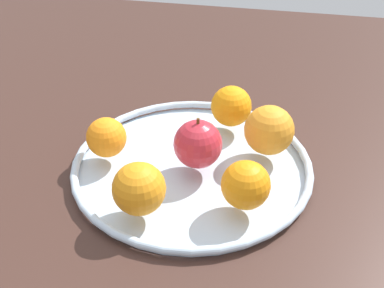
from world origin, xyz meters
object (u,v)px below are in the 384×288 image
(orange_front_right, at_px, (246,185))
(orange_front_left, at_px, (269,130))
(apple, at_px, (198,144))
(orange_back_right, at_px, (231,106))
(orange_back_left, at_px, (106,137))
(fruit_bowl, at_px, (192,165))
(orange_center, at_px, (139,189))

(orange_front_right, relative_size, orange_front_left, 0.87)
(apple, height_order, orange_back_right, apple)
(orange_back_left, xyz_separation_m, orange_front_left, (-0.06, 0.24, 0.01))
(fruit_bowl, bearing_deg, orange_front_right, 47.64)
(orange_front_right, bearing_deg, orange_back_left, -108.02)
(fruit_bowl, bearing_deg, orange_front_left, 113.63)
(fruit_bowl, xyz_separation_m, apple, (0.01, 0.01, 0.04))
(orange_back_left, relative_size, orange_front_left, 0.80)
(apple, height_order, orange_back_left, apple)
(apple, relative_size, orange_front_right, 1.21)
(apple, xyz_separation_m, orange_front_right, (0.07, 0.08, -0.00))
(fruit_bowl, xyz_separation_m, orange_back_right, (-0.11, 0.04, 0.04))
(fruit_bowl, bearing_deg, orange_back_right, 159.44)
(orange_back_right, xyz_separation_m, orange_front_right, (0.19, 0.05, -0.00))
(orange_back_left, bearing_deg, orange_front_right, 71.98)
(apple, bearing_deg, orange_back_right, 164.87)
(orange_back_right, bearing_deg, orange_front_right, 13.24)
(orange_center, bearing_deg, orange_front_left, 137.13)
(orange_back_left, xyz_separation_m, orange_center, (0.11, 0.08, 0.00))
(orange_back_right, bearing_deg, orange_front_left, 45.17)
(fruit_bowl, relative_size, apple, 4.56)
(orange_front_right, xyz_separation_m, orange_front_left, (-0.13, 0.02, 0.01))
(apple, xyz_separation_m, orange_back_left, (0.00, -0.14, -0.01))
(orange_front_right, bearing_deg, fruit_bowl, -132.36)
(orange_center, distance_m, orange_front_right, 0.14)
(apple, distance_m, orange_center, 0.13)
(orange_center, height_order, orange_front_right, orange_center)
(fruit_bowl, height_order, orange_center, orange_center)
(orange_front_right, bearing_deg, apple, -133.31)
(orange_back_left, bearing_deg, orange_back_right, 125.64)
(orange_front_right, bearing_deg, orange_center, -74.13)
(fruit_bowl, relative_size, orange_front_left, 4.79)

